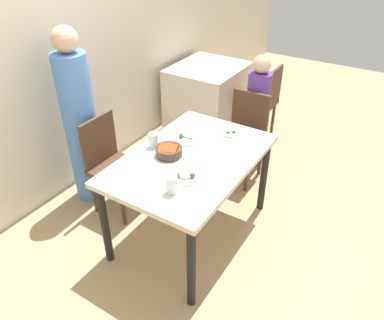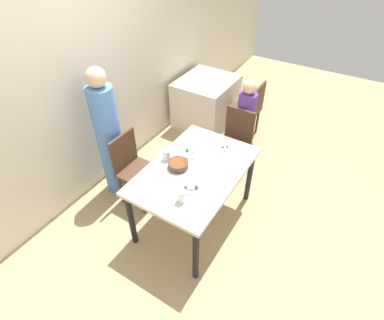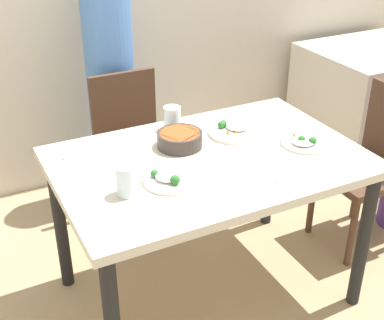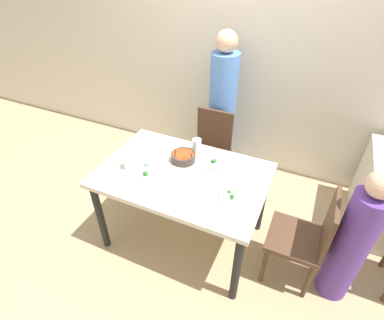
{
  "view_description": "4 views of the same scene",
  "coord_description": "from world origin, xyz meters",
  "px_view_note": "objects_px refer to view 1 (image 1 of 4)",
  "views": [
    {
      "loc": [
        -1.99,
        -1.25,
        2.27
      ],
      "look_at": [
        -0.12,
        -0.08,
        0.82
      ],
      "focal_mm": 35.0,
      "sensor_mm": 36.0,
      "label": 1
    },
    {
      "loc": [
        -1.89,
        -1.14,
        2.73
      ],
      "look_at": [
        0.01,
        0.04,
        0.85
      ],
      "focal_mm": 28.0,
      "sensor_mm": 36.0,
      "label": 2
    },
    {
      "loc": [
        -0.98,
        -1.77,
        1.84
      ],
      "look_at": [
        -0.09,
        -0.02,
        0.78
      ],
      "focal_mm": 50.0,
      "sensor_mm": 36.0,
      "label": 3
    },
    {
      "loc": [
        0.82,
        -1.63,
        2.25
      ],
      "look_at": [
        0.07,
        0.01,
        0.9
      ],
      "focal_mm": 28.0,
      "sensor_mm": 36.0,
      "label": 4
    }
  ],
  "objects_px": {
    "chair_child_spot": "(244,134)",
    "plate_rice_adult": "(188,137)",
    "chair_adult_spot": "(112,162)",
    "bowl_curry": "(169,151)",
    "person_child": "(256,115)",
    "glass_water_tall": "(172,184)",
    "person_adult": "(81,125)"
  },
  "relations": [
    {
      "from": "person_adult",
      "to": "bowl_curry",
      "type": "xyz_separation_m",
      "value": [
        -0.0,
        -0.93,
        0.04
      ]
    },
    {
      "from": "chair_adult_spot",
      "to": "chair_child_spot",
      "type": "height_order",
      "value": "same"
    },
    {
      "from": "plate_rice_adult",
      "to": "person_adult",
      "type": "bearing_deg",
      "value": 106.85
    },
    {
      "from": "person_adult",
      "to": "person_child",
      "type": "bearing_deg",
      "value": -38.41
    },
    {
      "from": "bowl_curry",
      "to": "glass_water_tall",
      "type": "relative_size",
      "value": 1.64
    },
    {
      "from": "person_adult",
      "to": "glass_water_tall",
      "type": "distance_m",
      "value": 1.26
    },
    {
      "from": "chair_child_spot",
      "to": "glass_water_tall",
      "type": "distance_m",
      "value": 1.46
    },
    {
      "from": "chair_adult_spot",
      "to": "bowl_curry",
      "type": "height_order",
      "value": "chair_adult_spot"
    },
    {
      "from": "chair_adult_spot",
      "to": "person_adult",
      "type": "bearing_deg",
      "value": 90.0
    },
    {
      "from": "glass_water_tall",
      "to": "bowl_curry",
      "type": "bearing_deg",
      "value": 37.44
    },
    {
      "from": "bowl_curry",
      "to": "plate_rice_adult",
      "type": "xyz_separation_m",
      "value": [
        0.28,
        0.01,
        -0.02
      ]
    },
    {
      "from": "person_adult",
      "to": "bowl_curry",
      "type": "bearing_deg",
      "value": -90.12
    },
    {
      "from": "chair_child_spot",
      "to": "person_adult",
      "type": "xyz_separation_m",
      "value": [
        -1.06,
        1.07,
        0.28
      ]
    },
    {
      "from": "chair_adult_spot",
      "to": "glass_water_tall",
      "type": "bearing_deg",
      "value": -111.76
    },
    {
      "from": "bowl_curry",
      "to": "person_adult",
      "type": "bearing_deg",
      "value": 89.88
    },
    {
      "from": "chair_adult_spot",
      "to": "plate_rice_adult",
      "type": "bearing_deg",
      "value": -65.44
    },
    {
      "from": "person_child",
      "to": "bowl_curry",
      "type": "bearing_deg",
      "value": 174.24
    },
    {
      "from": "chair_adult_spot",
      "to": "chair_child_spot",
      "type": "distance_m",
      "value": 1.3
    },
    {
      "from": "chair_child_spot",
      "to": "bowl_curry",
      "type": "height_order",
      "value": "chair_child_spot"
    },
    {
      "from": "person_adult",
      "to": "glass_water_tall",
      "type": "height_order",
      "value": "person_adult"
    },
    {
      "from": "person_child",
      "to": "plate_rice_adult",
      "type": "bearing_deg",
      "value": 172.39
    },
    {
      "from": "bowl_curry",
      "to": "chair_child_spot",
      "type": "bearing_deg",
      "value": -7.31
    },
    {
      "from": "chair_child_spot",
      "to": "person_child",
      "type": "height_order",
      "value": "person_child"
    },
    {
      "from": "chair_child_spot",
      "to": "glass_water_tall",
      "type": "relative_size",
      "value": 7.07
    },
    {
      "from": "plate_rice_adult",
      "to": "glass_water_tall",
      "type": "xyz_separation_m",
      "value": [
        -0.64,
        -0.28,
        0.05
      ]
    },
    {
      "from": "chair_adult_spot",
      "to": "bowl_curry",
      "type": "bearing_deg",
      "value": -90.17
    },
    {
      "from": "glass_water_tall",
      "to": "chair_child_spot",
      "type": "bearing_deg",
      "value": 5.44
    },
    {
      "from": "chair_child_spot",
      "to": "plate_rice_adult",
      "type": "xyz_separation_m",
      "value": [
        -0.78,
        0.14,
        0.3
      ]
    },
    {
      "from": "person_child",
      "to": "person_adult",
      "type": "bearing_deg",
      "value": 141.59
    },
    {
      "from": "glass_water_tall",
      "to": "plate_rice_adult",
      "type": "bearing_deg",
      "value": 23.55
    },
    {
      "from": "chair_adult_spot",
      "to": "person_adult",
      "type": "distance_m",
      "value": 0.42
    },
    {
      "from": "chair_child_spot",
      "to": "person_adult",
      "type": "height_order",
      "value": "person_adult"
    }
  ]
}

